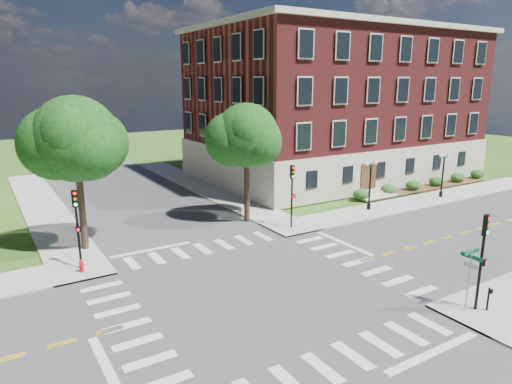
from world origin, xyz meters
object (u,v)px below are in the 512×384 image
traffic_signal_ne (292,188)px  push_button_post (489,298)px  traffic_signal_nw (77,219)px  street_sign_pole (470,268)px  twin_lamp_east (443,172)px  twin_lamp_west (370,182)px  fire_hydrant (82,266)px  traffic_signal_se (483,250)px

traffic_signal_ne → push_button_post: (0.48, -15.49, -2.39)m
traffic_signal_ne → traffic_signal_nw: bearing=179.3°
traffic_signal_ne → street_sign_pole: 14.90m
traffic_signal_nw → twin_lamp_east: bearing=-0.1°
traffic_signal_ne → twin_lamp_west: traffic_signal_ne is taller
traffic_signal_nw → street_sign_pole: (14.90, -15.06, -0.88)m
traffic_signal_nw → twin_lamp_west: 23.95m
twin_lamp_east → fire_hydrant: twin_lamp_east is taller
traffic_signal_se → traffic_signal_ne: 15.12m
traffic_signal_nw → twin_lamp_west: (23.93, 0.41, -0.66)m
twin_lamp_west → push_button_post: bearing=-117.1°
traffic_signal_nw → twin_lamp_east: (33.06, -0.05, -0.66)m
twin_lamp_west → traffic_signal_ne: bearing=-176.1°
traffic_signal_ne → fire_hydrant: (-15.30, -0.29, -2.72)m
street_sign_pole → fire_hydrant: street_sign_pole is taller
traffic_signal_se → street_sign_pole: size_ratio=1.55×
traffic_signal_se → fire_hydrant: traffic_signal_se is taller
traffic_signal_se → traffic_signal_nw: size_ratio=1.00×
traffic_signal_ne → fire_hydrant: 15.55m
street_sign_pole → traffic_signal_nw: bearing=134.7°
twin_lamp_east → fire_hydrant: (-33.12, -0.43, -2.06)m
twin_lamp_west → fire_hydrant: size_ratio=5.64×
traffic_signal_ne → traffic_signal_nw: same height
traffic_signal_se → traffic_signal_nw: (-15.36, 15.30, 0.00)m
street_sign_pole → fire_hydrant: (-14.97, 14.58, -1.84)m
traffic_signal_nw → street_sign_pole: bearing=-45.3°
push_button_post → twin_lamp_west: bearing=62.9°
traffic_signal_se → fire_hydrant: (-15.43, 14.82, -2.72)m
twin_lamp_west → twin_lamp_east: 9.13m
fire_hydrant → traffic_signal_ne: bearing=1.1°
traffic_signal_se → twin_lamp_east: bearing=40.8°
traffic_signal_nw → push_button_post: size_ratio=4.00×
traffic_signal_ne → street_sign_pole: (-0.34, -14.87, -0.88)m
traffic_signal_nw → twin_lamp_west: traffic_signal_nw is taller
traffic_signal_nw → fire_hydrant: traffic_signal_nw is taller
traffic_signal_ne → push_button_post: traffic_signal_ne is taller
traffic_signal_se → twin_lamp_east: size_ratio=1.13×
traffic_signal_nw → twin_lamp_west: size_ratio=1.13×
traffic_signal_se → street_sign_pole: 1.02m
street_sign_pole → push_button_post: street_sign_pole is taller
traffic_signal_ne → street_sign_pole: size_ratio=1.55×
traffic_signal_ne → street_sign_pole: traffic_signal_ne is taller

